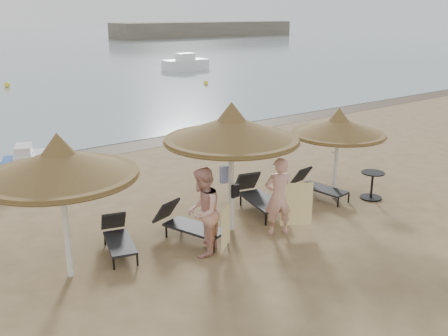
% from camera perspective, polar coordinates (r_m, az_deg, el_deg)
% --- Properties ---
extents(ground, '(160.00, 160.00, 0.00)m').
position_cam_1_polar(ground, '(11.26, 0.62, -9.22)').
color(ground, olive).
rests_on(ground, ground).
extents(wet_sand_strip, '(200.00, 1.60, 0.01)m').
position_cam_1_polar(wet_sand_strip, '(19.11, -16.75, 1.37)').
color(wet_sand_strip, '#4A3C2C').
rests_on(wet_sand_strip, ground).
extents(palapa_left, '(2.97, 2.97, 2.94)m').
position_cam_1_polar(palapa_left, '(9.78, -18.29, 0.44)').
color(palapa_left, white).
rests_on(palapa_left, ground).
extents(palapa_center, '(3.15, 3.15, 3.12)m').
position_cam_1_polar(palapa_center, '(11.40, 0.86, 4.43)').
color(palapa_center, white).
rests_on(palapa_center, ground).
extents(palapa_right, '(2.60, 2.60, 2.57)m').
position_cam_1_polar(palapa_right, '(13.99, 12.93, 4.60)').
color(palapa_right, white).
rests_on(palapa_right, ground).
extents(lounger_far_left, '(0.95, 1.70, 0.72)m').
position_cam_1_polar(lounger_far_left, '(11.33, -12.04, -7.64)').
color(lounger_far_left, black).
rests_on(lounger_far_left, ground).
extents(lounger_near_left, '(1.14, 1.91, 0.81)m').
position_cam_1_polar(lounger_near_left, '(11.68, -4.33, -6.28)').
color(lounger_near_left, black).
rests_on(lounger_near_left, ground).
extents(lounger_near_right, '(1.08, 2.05, 0.87)m').
position_cam_1_polar(lounger_near_right, '(13.30, 3.83, -3.11)').
color(lounger_near_right, black).
rests_on(lounger_near_right, ground).
extents(lounger_far_right, '(0.74, 1.74, 0.75)m').
position_cam_1_polar(lounger_far_right, '(14.43, 10.56, -1.93)').
color(lounger_far_right, black).
rests_on(lounger_far_right, ground).
extents(side_table, '(0.64, 0.64, 0.78)m').
position_cam_1_polar(side_table, '(14.63, 16.54, -2.00)').
color(side_table, black).
rests_on(side_table, ground).
extents(person_left, '(1.22, 1.20, 2.26)m').
position_cam_1_polar(person_left, '(10.61, -2.46, -4.28)').
color(person_left, '#E1A391').
rests_on(person_left, ground).
extents(person_right, '(1.18, 1.01, 2.18)m').
position_cam_1_polar(person_right, '(11.65, 6.29, -2.55)').
color(person_right, '#E1A391').
rests_on(person_right, ground).
extents(towel_left, '(0.55, 0.42, 0.94)m').
position_cam_1_polar(towel_left, '(10.73, 0.20, -6.80)').
color(towel_left, yellow).
rests_on(towel_left, ground).
extents(towel_right, '(0.67, 0.40, 1.07)m').
position_cam_1_polar(towel_right, '(11.84, 8.30, -4.13)').
color(towel_right, yellow).
rests_on(towel_right, ground).
extents(bag_patterned, '(0.34, 0.15, 0.42)m').
position_cam_1_polar(bag_patterned, '(11.84, 0.30, -0.69)').
color(bag_patterned, white).
rests_on(bag_patterned, ground).
extents(bag_dark, '(0.22, 0.10, 0.31)m').
position_cam_1_polar(bag_dark, '(11.69, 1.31, -2.65)').
color(bag_dark, black).
rests_on(bag_dark, ground).
extents(pedal_boat, '(2.47, 1.94, 1.01)m').
position_cam_1_polar(pedal_boat, '(17.17, -20.56, 0.49)').
color(pedal_boat, '#1A4A9E').
rests_on(pedal_boat, ground).
extents(buoy_mid, '(0.40, 0.40, 0.40)m').
position_cam_1_polar(buoy_mid, '(38.19, -23.55, 8.72)').
color(buoy_mid, yellow).
rests_on(buoy_mid, ground).
extents(buoy_right, '(0.34, 0.34, 0.34)m').
position_cam_1_polar(buoy_right, '(36.31, -2.08, 9.71)').
color(buoy_right, yellow).
rests_on(buoy_right, ground).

